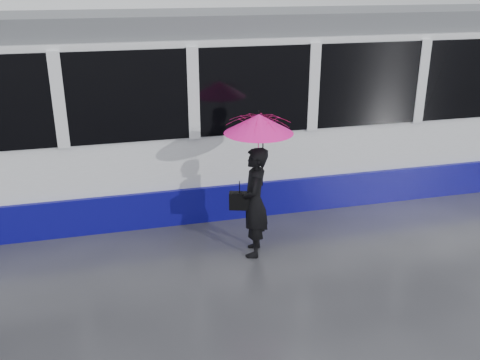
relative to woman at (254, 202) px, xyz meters
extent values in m
plane|color=#29292E|center=(-0.54, 0.00, -0.83)|extent=(90.00, 90.00, 0.00)
cube|color=#3F3D38|center=(-0.54, 1.78, -0.82)|extent=(34.00, 0.07, 0.02)
cube|color=#3F3D38|center=(-0.54, 3.22, -0.82)|extent=(34.00, 0.07, 0.02)
imported|color=black|center=(0.00, 0.00, 0.00)|extent=(0.57, 0.70, 1.66)
imported|color=#F1148B|center=(0.05, 0.00, 0.92)|extent=(1.15, 1.16, 0.83)
cone|color=#F1148B|center=(0.05, 0.00, 1.18)|extent=(1.23, 1.23, 0.27)
cylinder|color=black|center=(0.05, 0.00, 1.33)|extent=(0.01, 0.01, 0.06)
cylinder|color=black|center=(0.12, 0.02, 0.61)|extent=(0.02, 0.02, 0.73)
cube|color=black|center=(-0.22, 0.02, 0.04)|extent=(0.32, 0.21, 0.26)
cylinder|color=black|center=(-0.22, 0.02, 0.26)|extent=(0.01, 0.01, 0.18)
camera|label=1|loc=(-2.00, -6.87, 3.09)|focal=40.00mm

